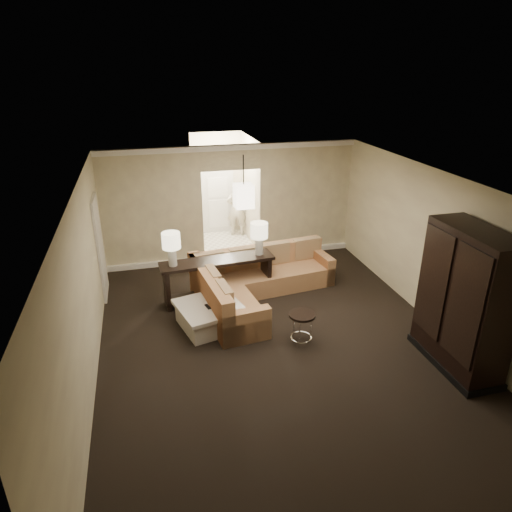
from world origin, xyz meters
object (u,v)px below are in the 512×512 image
object	(u,v)px
sectional_sofa	(253,283)
armoire	(464,304)
coffee_table	(210,315)
drink_table	(302,322)
console_table	(218,276)
person	(236,206)

from	to	relation	value
sectional_sofa	armoire	xyz separation A→B (m)	(2.61, -2.94, 0.75)
coffee_table	drink_table	size ratio (longest dim) A/B	2.32
drink_table	console_table	bearing A→B (deg)	120.06
console_table	armoire	size ratio (longest dim) A/B	1.00
sectional_sofa	coffee_table	xyz separation A→B (m)	(-1.04, -0.83, -0.13)
sectional_sofa	coffee_table	size ratio (longest dim) A/B	2.32
coffee_table	console_table	world-z (taller)	console_table
sectional_sofa	console_table	size ratio (longest dim) A/B	1.34
drink_table	coffee_table	bearing A→B (deg)	147.43
armoire	drink_table	world-z (taller)	armoire
sectional_sofa	person	world-z (taller)	person
coffee_table	person	bearing A→B (deg)	71.92
coffee_table	console_table	distance (m)	1.10
console_table	person	distance (m)	3.79
sectional_sofa	person	xyz separation A→B (m)	(0.47, 3.77, 0.46)
sectional_sofa	armoire	distance (m)	4.00
sectional_sofa	coffee_table	world-z (taller)	sectional_sofa
sectional_sofa	drink_table	world-z (taller)	sectional_sofa
console_table	drink_table	distance (m)	2.23
armoire	sectional_sofa	bearing A→B (deg)	131.58
sectional_sofa	armoire	size ratio (longest dim) A/B	1.34
sectional_sofa	person	size ratio (longest dim) A/B	1.88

